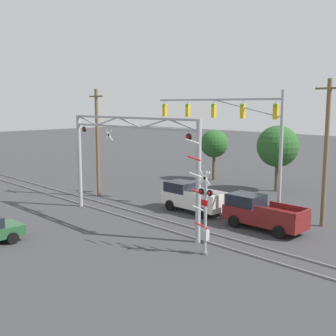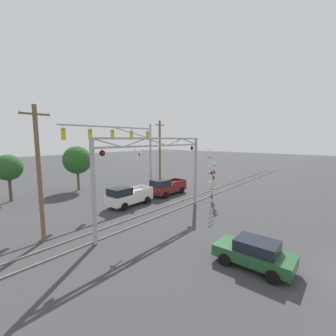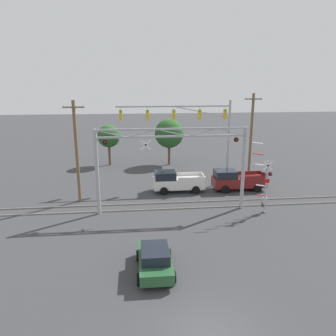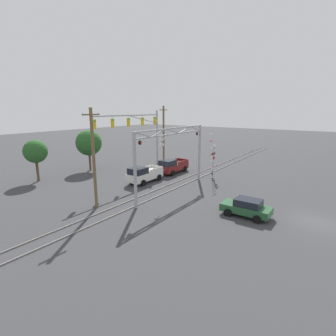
% 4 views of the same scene
% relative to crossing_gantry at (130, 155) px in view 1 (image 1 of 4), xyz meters
% --- Properties ---
extents(rail_track_near, '(80.00, 0.08, 0.10)m').
position_rel_crossing_gantry_xyz_m(rail_track_near, '(0.01, 0.28, -4.46)').
color(rail_track_near, gray).
rests_on(rail_track_near, ground_plane).
extents(rail_track_far, '(80.00, 0.08, 0.10)m').
position_rel_crossing_gantry_xyz_m(rail_track_far, '(0.01, 1.72, -4.46)').
color(rail_track_far, gray).
rests_on(rail_track_far, ground_plane).
extents(crossing_gantry, '(12.33, 0.31, 7.00)m').
position_rel_crossing_gantry_xyz_m(crossing_gantry, '(0.00, 0.00, 0.00)').
color(crossing_gantry, '#9EA0A5').
rests_on(crossing_gantry, ground_plane).
extents(crossing_signal_mast, '(1.86, 0.35, 6.00)m').
position_rel_crossing_gantry_xyz_m(crossing_signal_mast, '(7.49, -1.21, -2.28)').
color(crossing_signal_mast, '#9EA0A5').
rests_on(crossing_signal_mast, ground_plane).
extents(traffic_signal_span, '(11.68, 0.39, 8.74)m').
position_rel_crossing_gantry_xyz_m(traffic_signal_span, '(3.55, 7.32, 1.75)').
color(traffic_signal_span, '#9EA0A5').
rests_on(traffic_signal_span, ground_plane).
extents(pickup_truck_lead, '(4.99, 2.16, 2.06)m').
position_rel_crossing_gantry_xyz_m(pickup_truck_lead, '(1.02, 4.97, -3.49)').
color(pickup_truck_lead, silver).
rests_on(pickup_truck_lead, ground_plane).
extents(pickup_truck_following, '(5.23, 2.16, 2.06)m').
position_rel_crossing_gantry_xyz_m(pickup_truck_following, '(7.06, 4.81, -3.49)').
color(pickup_truck_following, maroon).
rests_on(pickup_truck_following, ground_plane).
extents(utility_pole_left, '(1.80, 0.28, 9.05)m').
position_rel_crossing_gantry_xyz_m(utility_pole_left, '(-8.01, 3.08, 0.16)').
color(utility_pole_left, brown).
rests_on(utility_pole_left, ground_plane).
extents(utility_pole_right, '(1.80, 0.28, 9.37)m').
position_rel_crossing_gantry_xyz_m(utility_pole_right, '(9.53, 8.14, 0.32)').
color(utility_pole_right, brown).
rests_on(utility_pole_right, ground_plane).
extents(background_tree_beyond_span, '(2.87, 2.87, 5.23)m').
position_rel_crossing_gantry_xyz_m(background_tree_beyond_span, '(-6.20, 16.32, -0.74)').
color(background_tree_beyond_span, brown).
rests_on(background_tree_beyond_span, ground_plane).
extents(background_tree_far_left_verge, '(3.72, 3.72, 5.95)m').
position_rel_crossing_gantry_xyz_m(background_tree_far_left_verge, '(1.51, 15.82, -0.43)').
color(background_tree_far_left_verge, brown).
rests_on(background_tree_far_left_verge, ground_plane).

